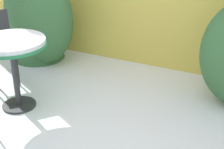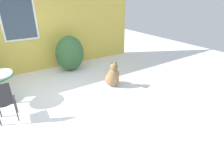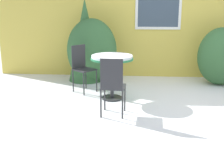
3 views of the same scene
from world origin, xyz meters
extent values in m
plane|color=white|center=(0.00, 0.00, 0.00)|extent=(16.00, 16.00, 0.00)
cube|color=#DBC14C|center=(0.00, 2.20, 1.62)|extent=(8.00, 0.06, 3.24)
cube|color=white|center=(-0.17, 2.16, 1.78)|extent=(1.04, 0.04, 1.31)
cube|color=#3D4C5B|center=(-0.17, 2.14, 1.78)|extent=(0.92, 0.01, 1.19)
ellipsoid|color=#386638|center=(-1.63, 1.56, 0.70)|extent=(1.10, 0.61, 1.40)
ellipsoid|color=#386638|center=(1.14, 1.55, 0.62)|extent=(0.98, 0.77, 1.23)
cone|color=#386638|center=(-1.79, 1.71, 0.91)|extent=(0.77, 0.77, 1.83)
cylinder|color=#2D2D30|center=(-1.10, 0.42, 0.01)|extent=(0.38, 0.38, 0.03)
cylinder|color=#2D2D30|center=(-1.10, 0.42, 0.38)|extent=(0.06, 0.06, 0.70)
cylinder|color=#237A47|center=(-1.10, 0.42, 0.74)|extent=(0.76, 0.76, 0.03)
cylinder|color=white|center=(-1.10, 0.42, 0.78)|extent=(0.73, 0.73, 0.05)
cube|color=#2D2D30|center=(-1.66, 0.81, 0.45)|extent=(0.51, 0.51, 0.02)
cube|color=#2D2D30|center=(-1.80, 0.92, 0.69)|extent=(0.23, 0.27, 0.46)
cylinder|color=#2D2D30|center=(-1.64, 0.57, 0.22)|extent=(0.02, 0.02, 0.44)
cylinder|color=#2D2D30|center=(-1.43, 0.82, 0.22)|extent=(0.02, 0.02, 0.44)
cylinder|color=#2D2D30|center=(-1.90, 0.79, 0.22)|extent=(0.02, 0.02, 0.44)
cylinder|color=#2D2D30|center=(-1.68, 1.04, 0.22)|extent=(0.02, 0.02, 0.44)
cube|color=#2D2D30|center=(-1.02, -0.34, 0.45)|extent=(0.39, 0.39, 0.02)
cube|color=#2D2D30|center=(-1.03, -0.51, 0.69)|extent=(0.34, 0.04, 0.46)
cylinder|color=#2D2D30|center=(-0.84, -0.19, 0.22)|extent=(0.02, 0.02, 0.44)
cylinder|color=#2D2D30|center=(-1.17, -0.16, 0.22)|extent=(0.02, 0.02, 0.44)
cylinder|color=#2D2D30|center=(-0.87, -0.52, 0.22)|extent=(0.02, 0.02, 0.44)
cylinder|color=#2D2D30|center=(-1.20, -0.49, 0.22)|extent=(0.02, 0.02, 0.44)
camera|label=1|loc=(1.37, -2.16, 2.01)|focal=55.00mm
camera|label=2|loc=(-0.86, -4.15, 2.45)|focal=28.00mm
camera|label=3|loc=(-0.73, -4.48, 1.65)|focal=45.00mm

